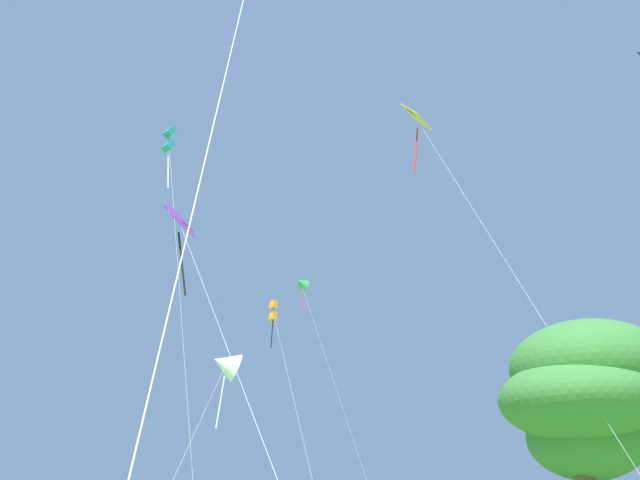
{
  "coord_description": "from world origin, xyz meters",
  "views": [
    {
      "loc": [
        1.51,
        -2.49,
        1.52
      ],
      "look_at": [
        6.94,
        24.61,
        12.44
      ],
      "focal_mm": 39.46,
      "sensor_mm": 36.0,
      "label": 1
    }
  ],
  "objects": [
    {
      "name": "tree_right_cluster",
      "position": [
        13.27,
        16.49,
        4.85
      ],
      "size": [
        5.06,
        4.98,
        7.03
      ],
      "color": "brown",
      "rests_on": "ground_plane"
    },
    {
      "name": "kite_teal_box",
      "position": [
        0.38,
        24.54,
        16.3
      ],
      "size": [
        2.47,
        4.54,
        17.16
      ],
      "color": "teal",
      "rests_on": "ground_plane"
    },
    {
      "name": "kite_white_distant",
      "position": [
        3.3,
        26.07,
        7.3
      ],
      "size": [
        3.43,
        11.01,
        8.04
      ],
      "color": "white",
      "rests_on": "ground_plane"
    },
    {
      "name": "kite_yellow_diamond",
      "position": [
        10.36,
        20.82,
        15.76
      ],
      "size": [
        3.69,
        9.4,
        17.28
      ],
      "color": "yellow",
      "rests_on": "ground_plane"
    },
    {
      "name": "kite_orange_box",
      "position": [
        6.45,
        35.38,
        12.14
      ],
      "size": [
        1.53,
        9.45,
        12.91
      ],
      "color": "orange",
      "rests_on": "ground_plane"
    },
    {
      "name": "kite_green_small",
      "position": [
        9.48,
        43.99,
        16.84
      ],
      "size": [
        4.6,
        6.8,
        17.4
      ],
      "color": "green",
      "rests_on": "ground_plane"
    },
    {
      "name": "kite_purple_streamer",
      "position": [
        1.31,
        17.47,
        9.32
      ],
      "size": [
        3.08,
        11.45,
        10.67
      ],
      "color": "purple",
      "rests_on": "ground_plane"
    }
  ]
}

